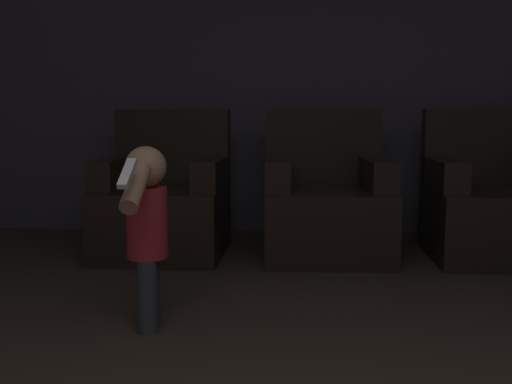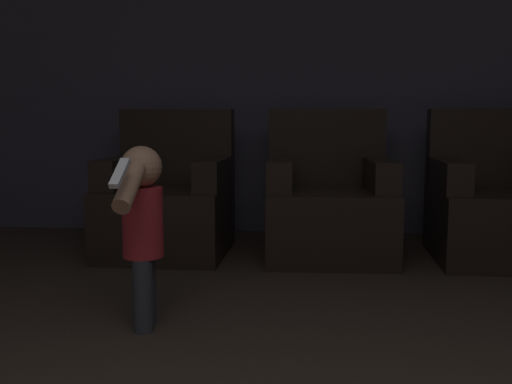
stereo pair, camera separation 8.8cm
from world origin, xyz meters
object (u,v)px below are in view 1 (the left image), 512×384
(armchair_left, at_px, (165,203))
(armchair_right, at_px, (492,206))
(armchair_middle, at_px, (325,205))
(person_toddler, at_px, (147,223))

(armchair_left, distance_m, armchair_right, 2.21)
(armchair_middle, bearing_deg, armchair_left, 178.04)
(armchair_middle, relative_size, person_toddler, 1.23)
(armchair_left, bearing_deg, person_toddler, -79.45)
(armchair_right, bearing_deg, armchair_left, -178.06)
(armchair_right, relative_size, person_toddler, 1.23)
(armchair_right, distance_m, person_toddler, 2.45)
(armchair_middle, height_order, person_toddler, armchair_middle)
(armchair_middle, bearing_deg, person_toddler, -122.39)
(armchair_left, xyz_separation_m, person_toddler, (0.24, -1.46, 0.13))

